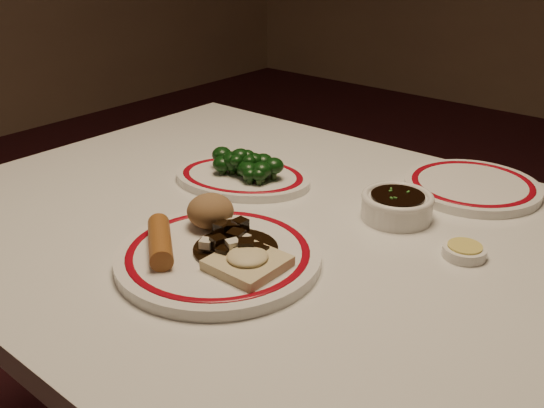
{
  "coord_description": "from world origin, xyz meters",
  "views": [
    {
      "loc": [
        0.56,
        -0.68,
        1.2
      ],
      "look_at": [
        0.01,
        -0.03,
        0.8
      ],
      "focal_mm": 40.0,
      "sensor_mm": 36.0,
      "label": 1
    }
  ],
  "objects_px": {
    "main_plate": "(218,256)",
    "spring_roll": "(160,241)",
    "soy_bowl": "(397,207)",
    "fried_wonton": "(248,261)",
    "dining_table": "(278,272)",
    "broccoli_plate": "(242,177)",
    "rice_mound": "(210,211)",
    "broccoli_pile": "(244,163)",
    "stirfry_heap": "(235,243)"
  },
  "relations": [
    {
      "from": "stirfry_heap",
      "to": "broccoli_plate",
      "type": "height_order",
      "value": "stirfry_heap"
    },
    {
      "from": "rice_mound",
      "to": "broccoli_plate",
      "type": "distance_m",
      "value": 0.22
    },
    {
      "from": "broccoli_plate",
      "to": "broccoli_pile",
      "type": "height_order",
      "value": "broccoli_pile"
    },
    {
      "from": "rice_mound",
      "to": "broccoli_pile",
      "type": "height_order",
      "value": "rice_mound"
    },
    {
      "from": "stirfry_heap",
      "to": "broccoli_pile",
      "type": "distance_m",
      "value": 0.29
    },
    {
      "from": "dining_table",
      "to": "broccoli_plate",
      "type": "distance_m",
      "value": 0.21
    },
    {
      "from": "spring_roll",
      "to": "broccoli_pile",
      "type": "relative_size",
      "value": 0.78
    },
    {
      "from": "spring_roll",
      "to": "main_plate",
      "type": "bearing_deg",
      "value": -12.04
    },
    {
      "from": "spring_roll",
      "to": "broccoli_plate",
      "type": "distance_m",
      "value": 0.32
    },
    {
      "from": "stirfry_heap",
      "to": "soy_bowl",
      "type": "relative_size",
      "value": 1.06
    },
    {
      "from": "broccoli_plate",
      "to": "spring_roll",
      "type": "bearing_deg",
      "value": -69.21
    },
    {
      "from": "rice_mound",
      "to": "stirfry_heap",
      "type": "height_order",
      "value": "rice_mound"
    },
    {
      "from": "spring_roll",
      "to": "soy_bowl",
      "type": "bearing_deg",
      "value": 9.84
    },
    {
      "from": "dining_table",
      "to": "fried_wonton",
      "type": "bearing_deg",
      "value": -64.2
    },
    {
      "from": "dining_table",
      "to": "rice_mound",
      "type": "xyz_separation_m",
      "value": [
        -0.05,
        -0.1,
        0.14
      ]
    },
    {
      "from": "spring_roll",
      "to": "soy_bowl",
      "type": "relative_size",
      "value": 1.03
    },
    {
      "from": "fried_wonton",
      "to": "broccoli_plate",
      "type": "height_order",
      "value": "fried_wonton"
    },
    {
      "from": "fried_wonton",
      "to": "stirfry_heap",
      "type": "bearing_deg",
      "value": 151.14
    },
    {
      "from": "spring_roll",
      "to": "fried_wonton",
      "type": "height_order",
      "value": "spring_roll"
    },
    {
      "from": "soy_bowl",
      "to": "fried_wonton",
      "type": "bearing_deg",
      "value": -101.55
    },
    {
      "from": "main_plate",
      "to": "broccoli_pile",
      "type": "bearing_deg",
      "value": 125.02
    },
    {
      "from": "broccoli_plate",
      "to": "soy_bowl",
      "type": "distance_m",
      "value": 0.3
    },
    {
      "from": "main_plate",
      "to": "fried_wonton",
      "type": "distance_m",
      "value": 0.07
    },
    {
      "from": "dining_table",
      "to": "broccoli_plate",
      "type": "bearing_deg",
      "value": 150.71
    },
    {
      "from": "fried_wonton",
      "to": "broccoli_pile",
      "type": "xyz_separation_m",
      "value": [
        -0.23,
        0.25,
        0.01
      ]
    },
    {
      "from": "broccoli_pile",
      "to": "broccoli_plate",
      "type": "bearing_deg",
      "value": -178.79
    },
    {
      "from": "soy_bowl",
      "to": "broccoli_pile",
      "type": "bearing_deg",
      "value": -170.22
    },
    {
      "from": "rice_mound",
      "to": "fried_wonton",
      "type": "bearing_deg",
      "value": -23.84
    },
    {
      "from": "soy_bowl",
      "to": "stirfry_heap",
      "type": "bearing_deg",
      "value": -111.57
    },
    {
      "from": "fried_wonton",
      "to": "stirfry_heap",
      "type": "xyz_separation_m",
      "value": [
        -0.05,
        0.03,
        0.0
      ]
    },
    {
      "from": "spring_roll",
      "to": "stirfry_heap",
      "type": "bearing_deg",
      "value": -9.51
    },
    {
      "from": "rice_mound",
      "to": "soy_bowl",
      "type": "height_order",
      "value": "rice_mound"
    },
    {
      "from": "dining_table",
      "to": "broccoli_pile",
      "type": "relative_size",
      "value": 7.87
    },
    {
      "from": "soy_bowl",
      "to": "rice_mound",
      "type": "bearing_deg",
      "value": -127.82
    },
    {
      "from": "rice_mound",
      "to": "stirfry_heap",
      "type": "relative_size",
      "value": 0.59
    },
    {
      "from": "main_plate",
      "to": "broccoli_pile",
      "type": "distance_m",
      "value": 0.3
    },
    {
      "from": "dining_table",
      "to": "fried_wonton",
      "type": "distance_m",
      "value": 0.21
    },
    {
      "from": "main_plate",
      "to": "spring_roll",
      "type": "bearing_deg",
      "value": -140.38
    },
    {
      "from": "dining_table",
      "to": "main_plate",
      "type": "relative_size",
      "value": 3.17
    },
    {
      "from": "main_plate",
      "to": "spring_roll",
      "type": "height_order",
      "value": "spring_roll"
    },
    {
      "from": "stirfry_heap",
      "to": "broccoli_pile",
      "type": "relative_size",
      "value": 0.81
    },
    {
      "from": "main_plate",
      "to": "fried_wonton",
      "type": "bearing_deg",
      "value": -5.99
    },
    {
      "from": "main_plate",
      "to": "spring_roll",
      "type": "distance_m",
      "value": 0.09
    },
    {
      "from": "fried_wonton",
      "to": "soy_bowl",
      "type": "height_order",
      "value": "fried_wonton"
    },
    {
      "from": "rice_mound",
      "to": "broccoli_pile",
      "type": "xyz_separation_m",
      "value": [
        -0.1,
        0.19,
        -0.01
      ]
    },
    {
      "from": "spring_roll",
      "to": "broccoli_plate",
      "type": "height_order",
      "value": "spring_roll"
    },
    {
      "from": "main_plate",
      "to": "stirfry_heap",
      "type": "xyz_separation_m",
      "value": [
        0.02,
        0.02,
        0.02
      ]
    },
    {
      "from": "dining_table",
      "to": "rice_mound",
      "type": "height_order",
      "value": "rice_mound"
    },
    {
      "from": "broccoli_plate",
      "to": "dining_table",
      "type": "bearing_deg",
      "value": -29.29
    },
    {
      "from": "spring_roll",
      "to": "fried_wonton",
      "type": "distance_m",
      "value": 0.13
    }
  ]
}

